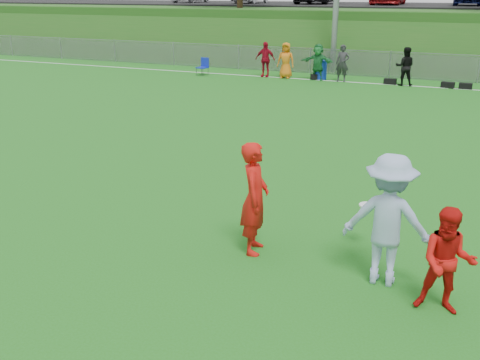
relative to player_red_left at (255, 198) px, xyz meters
The scene contains 13 objects.
ground 1.14m from the player_red_left, 146.29° to the right, with size 120.00×120.00×0.00m, color #216916.
sideline_far 17.67m from the player_red_left, 91.74° to the left, with size 60.00×0.10×0.01m, color white.
fence 19.65m from the player_red_left, 91.57° to the left, with size 58.00×0.06×1.30m.
berm 30.65m from the player_red_left, 91.00° to the left, with size 120.00×18.00×3.00m, color #1F5A19.
parking_lot 32.71m from the player_red_left, 90.94° to the left, with size 120.00×12.00×0.10m, color black.
spectator_row 17.96m from the player_red_left, 100.81° to the left, with size 7.60×0.75×1.69m.
gear_bags 17.76m from the player_red_left, 88.92° to the left, with size 7.25×0.47×0.26m.
player_red_left is the anchor object (origin of this frame).
player_red_center 3.06m from the player_red_left, 12.91° to the right, with size 0.73×0.57×1.50m, color red.
player_blue 2.13m from the player_red_left, ahead, with size 1.28×0.73×1.98m, color #9AB2D6.
frisbee 1.88m from the player_red_left, 26.68° to the left, with size 0.29×0.29×0.03m.
recycling_bin 18.27m from the player_red_left, 101.17° to the left, with size 0.60×0.60×0.90m, color #0E2998.
camp_chair 19.29m from the player_red_left, 118.97° to the left, with size 0.58×0.58×0.87m.
Camera 1 is at (3.40, -7.13, 4.12)m, focal length 40.00 mm.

